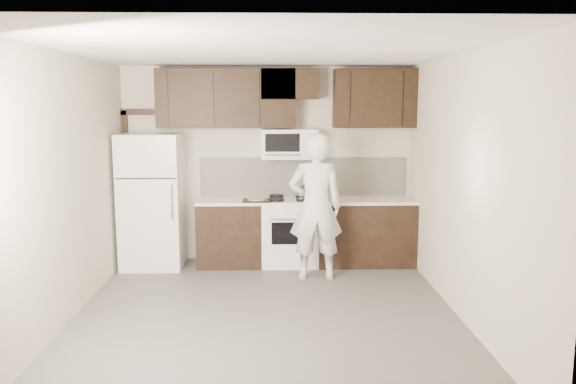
{
  "coord_description": "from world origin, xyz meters",
  "views": [
    {
      "loc": [
        0.08,
        -5.58,
        2.18
      ],
      "look_at": [
        0.25,
        0.9,
        1.17
      ],
      "focal_mm": 35.0,
      "sensor_mm": 36.0,
      "label": 1
    }
  ],
  "objects_px": {
    "person": "(316,207)",
    "refrigerator": "(152,201)",
    "stove": "(290,231)",
    "microwave": "(289,144)"
  },
  "relations": [
    {
      "from": "person",
      "to": "refrigerator",
      "type": "bearing_deg",
      "value": -17.11
    },
    {
      "from": "stove",
      "to": "person",
      "type": "xyz_separation_m",
      "value": [
        0.3,
        -0.65,
        0.46
      ]
    },
    {
      "from": "microwave",
      "to": "refrigerator",
      "type": "distance_m",
      "value": 2.0
    },
    {
      "from": "stove",
      "to": "refrigerator",
      "type": "height_order",
      "value": "refrigerator"
    },
    {
      "from": "microwave",
      "to": "refrigerator",
      "type": "height_order",
      "value": "microwave"
    },
    {
      "from": "refrigerator",
      "to": "stove",
      "type": "bearing_deg",
      "value": 1.51
    },
    {
      "from": "microwave",
      "to": "stove",
      "type": "bearing_deg",
      "value": -89.9
    },
    {
      "from": "microwave",
      "to": "refrigerator",
      "type": "bearing_deg",
      "value": -174.85
    },
    {
      "from": "refrigerator",
      "to": "person",
      "type": "bearing_deg",
      "value": -15.64
    },
    {
      "from": "stove",
      "to": "person",
      "type": "height_order",
      "value": "person"
    }
  ]
}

